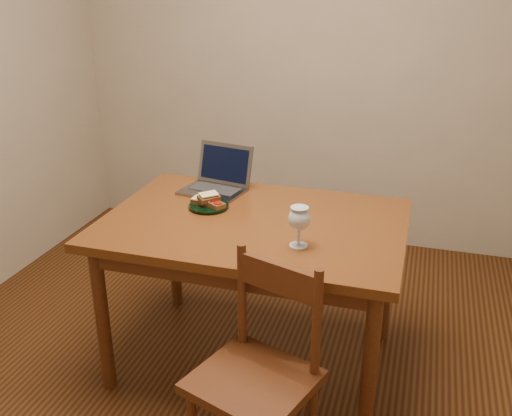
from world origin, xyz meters
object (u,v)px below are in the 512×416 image
(milk_glass, at_px, (299,227))
(table, at_px, (254,237))
(chair, at_px, (257,366))
(laptop, at_px, (218,178))
(plate, at_px, (209,206))

(milk_glass, bearing_deg, table, 140.88)
(chair, distance_m, laptop, 1.09)
(table, bearing_deg, milk_glass, -39.12)
(milk_glass, height_order, laptop, laptop)
(table, height_order, milk_glass, milk_glass)
(laptop, bearing_deg, plate, -69.83)
(table, relative_size, laptop, 3.88)
(milk_glass, relative_size, laptop, 0.50)
(table, height_order, plate, plate)
(laptop, bearing_deg, milk_glass, -34.15)
(table, xyz_separation_m, chair, (0.20, -0.61, -0.20))
(chair, height_order, plate, chair)
(plate, distance_m, laptop, 0.25)
(chair, xyz_separation_m, laptop, (-0.48, 0.92, 0.34))
(chair, relative_size, plate, 2.70)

